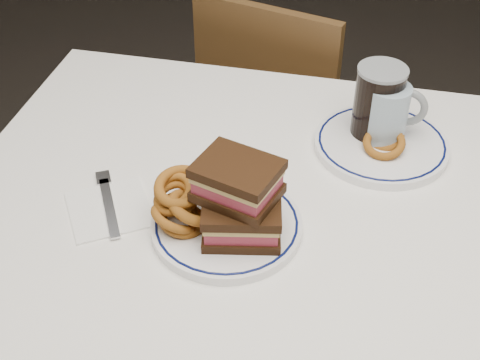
% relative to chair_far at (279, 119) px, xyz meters
% --- Properties ---
extents(dining_table, '(1.27, 0.87, 0.75)m').
position_rel_chair_far_xyz_m(dining_table, '(0.17, -0.68, 0.19)').
color(dining_table, white).
rests_on(dining_table, floor).
extents(chair_far, '(0.47, 0.47, 0.83)m').
position_rel_chair_far_xyz_m(chair_far, '(0.00, 0.00, 0.00)').
color(chair_far, '#4E3619').
rests_on(chair_far, floor).
extents(main_plate, '(0.25, 0.25, 0.02)m').
position_rel_chair_far_xyz_m(main_plate, '(0.04, -0.76, 0.31)').
color(main_plate, white).
rests_on(main_plate, dining_table).
extents(reuben_sandwich, '(0.15, 0.14, 0.13)m').
position_rel_chair_far_xyz_m(reuben_sandwich, '(0.06, -0.77, 0.38)').
color(reuben_sandwich, black).
rests_on(reuben_sandwich, main_plate).
extents(onion_rings_main, '(0.12, 0.11, 0.09)m').
position_rel_chair_far_xyz_m(onion_rings_main, '(-0.04, -0.77, 0.35)').
color(onion_rings_main, '#6C330E').
rests_on(onion_rings_main, main_plate).
extents(ketchup_ramekin, '(0.06, 0.06, 0.03)m').
position_rel_chair_far_xyz_m(ketchup_ramekin, '(0.03, -0.68, 0.33)').
color(ketchup_ramekin, white).
rests_on(ketchup_ramekin, main_plate).
extents(beer_mug, '(0.14, 0.09, 0.15)m').
position_rel_chair_far_xyz_m(beer_mug, '(0.26, -0.45, 0.38)').
color(beer_mug, black).
rests_on(beer_mug, dining_table).
extents(water_glass, '(0.08, 0.08, 0.13)m').
position_rel_chair_far_xyz_m(water_glass, '(0.27, -0.47, 0.36)').
color(water_glass, '#9BB4C8').
rests_on(water_glass, dining_table).
extents(far_plate, '(0.25, 0.25, 0.02)m').
position_rel_chair_far_xyz_m(far_plate, '(0.27, -0.48, 0.31)').
color(far_plate, white).
rests_on(far_plate, dining_table).
extents(onion_rings_far, '(0.10, 0.12, 0.06)m').
position_rel_chair_far_xyz_m(onion_rings_far, '(0.27, -0.48, 0.33)').
color(onion_rings_far, '#6C330E').
rests_on(onion_rings_far, far_plate).
extents(napkin_fork, '(0.18, 0.19, 0.01)m').
position_rel_chair_far_xyz_m(napkin_fork, '(-0.17, -0.76, 0.30)').
color(napkin_fork, white).
rests_on(napkin_fork, dining_table).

